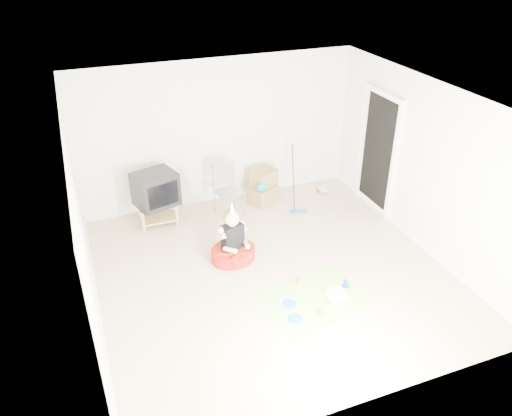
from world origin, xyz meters
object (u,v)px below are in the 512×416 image
object	(u,v)px
folding_chair	(229,192)
seated_woman	(233,247)
crt_tv	(155,189)
cardboard_boxes	(263,187)
tv_stand	(158,212)
birthday_cake	(336,296)

from	to	relation	value
folding_chair	seated_woman	xyz separation A→B (m)	(-0.37, -1.29, -0.25)
crt_tv	folding_chair	size ratio (longest dim) A/B	0.69
seated_woman	cardboard_boxes	bearing A→B (deg)	54.34
crt_tv	cardboard_boxes	world-z (taller)	crt_tv
tv_stand	folding_chair	xyz separation A→B (m)	(1.23, -0.14, 0.23)
cardboard_boxes	seated_woman	bearing A→B (deg)	-125.66
crt_tv	folding_chair	xyz separation A→B (m)	(1.23, -0.14, -0.21)
cardboard_boxes	seated_woman	distance (m)	1.89
crt_tv	cardboard_boxes	bearing A→B (deg)	-14.07
crt_tv	seated_woman	world-z (taller)	seated_woman
folding_chair	seated_woman	world-z (taller)	seated_woman
tv_stand	crt_tv	bearing A→B (deg)	135.00
tv_stand	cardboard_boxes	bearing A→B (deg)	2.98
folding_chair	seated_woman	distance (m)	1.37
birthday_cake	crt_tv	bearing A→B (deg)	123.74
tv_stand	cardboard_boxes	distance (m)	1.96
tv_stand	birthday_cake	world-z (taller)	tv_stand
tv_stand	folding_chair	bearing A→B (deg)	-6.48
folding_chair	cardboard_boxes	world-z (taller)	folding_chair
tv_stand	crt_tv	world-z (taller)	crt_tv
cardboard_boxes	birthday_cake	distance (m)	2.94
seated_woman	birthday_cake	bearing A→B (deg)	-53.62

